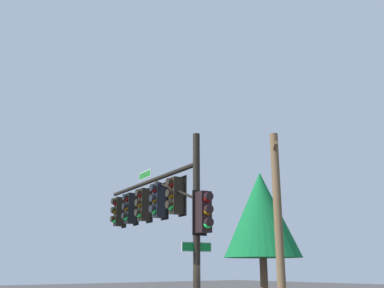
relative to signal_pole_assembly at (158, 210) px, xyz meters
name	(u,v)px	position (x,y,z in m)	size (l,w,h in m)	color
signal_pole_assembly	(158,210)	(0.00, 0.00, 0.00)	(6.89, 1.49, 6.17)	black
utility_pole	(279,228)	(-1.04, -4.62, -0.40)	(1.33, 1.38, 7.43)	brown
tree_mid	(261,214)	(2.40, -7.51, 0.64)	(3.58, 3.58, 6.87)	brown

